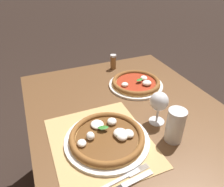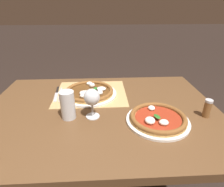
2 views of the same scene
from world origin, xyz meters
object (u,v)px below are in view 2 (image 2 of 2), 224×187
fork (61,94)px  knife (57,94)px  wine_glass (92,98)px  pepper_shaker (207,108)px  pizza_far (158,119)px  pizza_near (89,92)px  pint_glass (68,106)px

fork → knife: size_ratio=0.93×
wine_glass → pepper_shaker: bearing=176.9°
pizza_far → fork: pizza_far is taller
fork → knife: 0.03m
pizza_near → pizza_far: pizza_near is taller
knife → pepper_shaker: pepper_shaker is taller
pizza_near → fork: bearing=-2.7°
wine_glass → knife: (0.24, -0.27, -0.10)m
pizza_near → pint_glass: bearing=70.2°
pint_glass → knife: 0.30m
pepper_shaker → pizza_near: bearing=-24.9°
pizza_near → pepper_shaker: 0.67m
pizza_near → knife: size_ratio=1.59×
pint_glass → wine_glass: bearing=-179.8°
pizza_far → knife: bearing=-30.9°
knife → pepper_shaker: bearing=159.8°
knife → pint_glass: bearing=113.7°
pint_glass → pepper_shaker: size_ratio=1.49×
pizza_far → pepper_shaker: size_ratio=3.17×
pizza_far → fork: 0.62m
wine_glass → knife: size_ratio=0.72×
pizza_far → pepper_shaker: pepper_shaker is taller
knife → pepper_shaker: (-0.82, 0.30, 0.04)m
pizza_far → fork: bearing=-31.4°
pizza_near → fork: pizza_near is taller
wine_glass → fork: (0.21, -0.26, -0.10)m
pizza_near → wine_glass: (-0.03, 0.25, 0.08)m
wine_glass → pint_glass: wine_glass is taller
pint_glass → knife: pint_glass is taller
pizza_near → knife: pizza_near is taller
pizza_near → pint_glass: 0.27m
pizza_far → pint_glass: 0.45m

